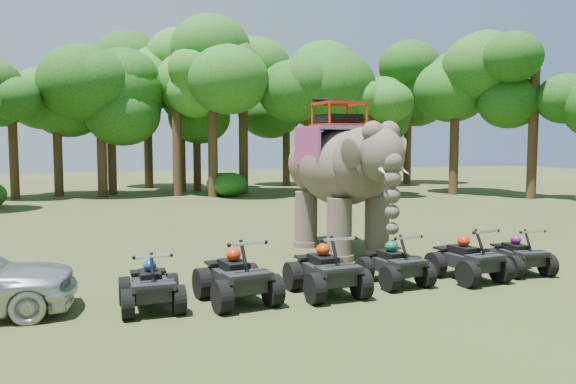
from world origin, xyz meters
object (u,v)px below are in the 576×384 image
atv_0 (151,279)px  elephant (340,176)px  atv_1 (237,270)px  atv_4 (468,253)px  atv_5 (519,250)px  atv_2 (326,264)px  atv_3 (394,258)px

atv_0 → elephant: bearing=35.3°
elephant → atv_1: size_ratio=2.99×
atv_0 → atv_4: (7.29, -0.04, 0.05)m
atv_1 → elephant: bearing=37.3°
atv_1 → atv_5: bearing=-6.0°
atv_1 → atv_5: 7.26m
elephant → atv_5: elephant is taller
atv_2 → atv_5: (5.32, 0.27, -0.09)m
atv_3 → atv_2: bearing=-175.1°
atv_1 → atv_4: 5.61m
atv_2 → atv_4: size_ratio=1.05×
atv_4 → atv_5: 1.66m
atv_3 → atv_4: bearing=-11.7°
atv_4 → atv_5: bearing=0.3°
atv_2 → atv_5: atv_2 is taller
atv_2 → atv_4: (3.67, 0.09, -0.03)m
elephant → atv_0: (-5.91, -4.15, -1.68)m
atv_2 → atv_4: atv_2 is taller
elephant → atv_0: 7.41m
elephant → atv_5: bearing=-55.2°
atv_0 → atv_3: bearing=2.1°
atv_4 → atv_5: atv_4 is taller
atv_2 → atv_5: size_ratio=1.16×
atv_0 → atv_2: atv_2 is taller
atv_2 → atv_5: 5.33m
elephant → atv_1: bearing=-137.3°
atv_5 → elephant: bearing=133.4°
atv_3 → atv_4: (1.84, -0.22, 0.04)m
atv_0 → atv_1: bearing=-2.4°
atv_1 → atv_4: bearing=-7.4°
atv_3 → atv_5: bearing=-5.5°
atv_1 → atv_2: 1.94m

